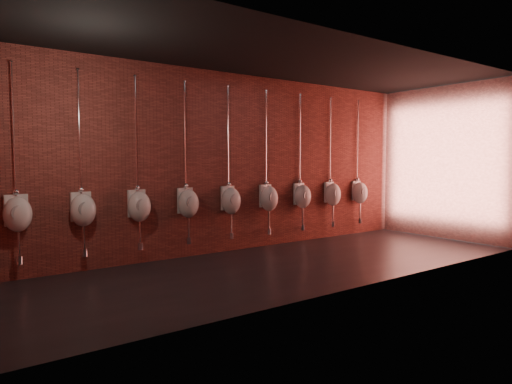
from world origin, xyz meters
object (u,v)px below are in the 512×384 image
urinal_0 (18,213)px  urinal_7 (333,194)px  urinal_3 (188,203)px  urinal_4 (231,200)px  urinal_2 (139,206)px  urinal_8 (360,192)px  urinal_1 (83,209)px  urinal_6 (302,196)px  urinal_5 (269,198)px

urinal_0 → urinal_7: bearing=0.0°
urinal_3 → urinal_4: size_ratio=1.00×
urinal_4 → urinal_0: bearing=180.0°
urinal_2 → urinal_4: same height
urinal_0 → urinal_8: bearing=0.0°
urinal_1 → urinal_3: size_ratio=1.00×
urinal_0 → urinal_3: size_ratio=1.00×
urinal_0 → urinal_1: size_ratio=1.00×
urinal_0 → urinal_3: (2.55, 0.00, 0.00)m
urinal_0 → urinal_1: (0.85, 0.00, 0.00)m
urinal_6 → urinal_0: bearing=180.0°
urinal_5 → urinal_4: bearing=180.0°
urinal_3 → urinal_8: bearing=0.0°
urinal_1 → urinal_7: size_ratio=1.00×
urinal_1 → urinal_4: same height
urinal_3 → urinal_6: size_ratio=1.00×
urinal_0 → urinal_8: 6.81m
urinal_8 → urinal_5: bearing=180.0°
urinal_6 → urinal_1: bearing=180.0°
urinal_1 → urinal_6: bearing=0.0°
urinal_2 → urinal_5: bearing=0.0°
urinal_6 → urinal_8: bearing=0.0°
urinal_0 → urinal_6: 5.11m
urinal_2 → urinal_7: bearing=0.0°
urinal_4 → urinal_7: (2.55, 0.00, 0.00)m
urinal_0 → urinal_4: (3.41, 0.00, 0.00)m
urinal_6 → urinal_8: 1.70m
urinal_1 → urinal_7: bearing=0.0°
urinal_0 → urinal_8: size_ratio=1.00×
urinal_4 → urinal_5: size_ratio=1.00×
urinal_4 → urinal_6: bearing=0.0°
urinal_5 → urinal_1: bearing=180.0°
urinal_4 → urinal_8: bearing=0.0°
urinal_8 → urinal_6: bearing=180.0°
urinal_0 → urinal_7: same height
urinal_1 → urinal_7: (5.11, 0.00, 0.00)m
urinal_0 → urinal_1: same height
urinal_2 → urinal_8: 5.11m
urinal_0 → urinal_7: 5.96m
urinal_1 → urinal_3: bearing=0.0°
urinal_3 → urinal_0: bearing=180.0°
urinal_3 → urinal_5: size_ratio=1.00×
urinal_0 → urinal_4: size_ratio=1.00×
urinal_7 → urinal_8: size_ratio=1.00×
urinal_0 → urinal_4: 3.41m
urinal_2 → urinal_4: 1.70m
urinal_7 → urinal_8: bearing=0.0°
urinal_6 → urinal_7: same height
urinal_6 → urinal_7: size_ratio=1.00×
urinal_0 → urinal_6: same height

